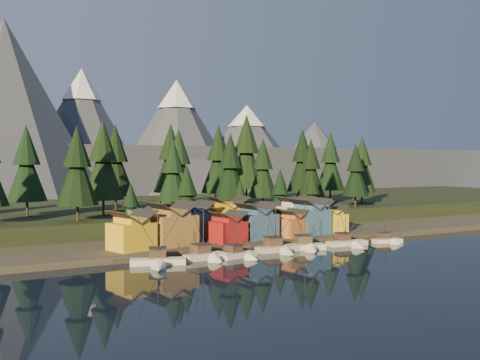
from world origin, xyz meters
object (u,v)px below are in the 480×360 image
boat_0 (158,255)px  boat_2 (242,249)px  boat_3 (279,242)px  boat_4 (307,240)px  house_front_0 (132,229)px  house_back_1 (193,219)px  boat_1 (207,249)px  boat_6 (389,236)px  house_back_0 (140,222)px  boat_5 (350,238)px  house_front_1 (172,222)px

boat_0 → boat_2: (19.54, -0.98, -0.19)m
boat_3 → boat_2: bearing=-167.1°
boat_4 → house_front_0: (-40.43, 12.80, 3.70)m
boat_2 → house_front_0: (-20.86, 14.64, 4.22)m
boat_3 → house_back_1: boat_3 is taller
boat_1 → boat_4: size_ratio=0.97×
boat_6 → house_front_0: house_front_0 is taller
boat_3 → boat_6: (33.80, -2.02, -0.63)m
house_back_0 → boat_5: bearing=-20.4°
house_back_0 → boat_2: bearing=-52.8°
boat_2 → boat_3: (11.72, 2.33, 0.45)m
boat_0 → boat_6: (65.06, -0.66, -0.37)m
boat_2 → boat_1: bearing=154.4°
house_back_0 → house_back_1: house_back_1 is taller
boat_4 → boat_5: bearing=14.8°
boat_1 → boat_6: 53.17m
boat_0 → house_back_0: boat_0 is taller
boat_0 → house_front_0: size_ratio=1.17×
boat_6 → house_back_1: (-46.83, 23.39, 4.82)m
boat_1 → boat_4: boat_4 is taller
boat_4 → house_front_0: 42.57m
boat_1 → boat_3: 19.35m
boat_3 → boat_6: bearing=-1.7°
boat_3 → boat_0: bearing=-175.8°
house_back_1 → boat_0: bearing=-136.8°
boat_3 → house_front_1: size_ratio=1.12×
house_back_0 → house_back_1: (14.05, -1.20, 0.15)m
boat_4 → boat_1: bearing=-163.9°
boat_1 → boat_0: bearing=177.3°
boat_4 → house_back_0: (-34.94, 23.07, 3.97)m
boat_2 → house_back_1: bearing=81.4°
house_front_1 → house_back_1: (8.86, 6.96, -0.34)m
boat_3 → boat_5: size_ratio=1.04×
boat_2 → boat_3: 11.96m
boat_3 → boat_4: size_ratio=1.01×
boat_2 → house_back_1: 24.19m
boat_4 → house_back_1: boat_4 is taller
boat_6 → house_front_1: (-55.69, 16.43, 5.16)m
boat_1 → house_back_0: size_ratio=1.29×
boat_1 → house_front_0: boat_1 is taller
boat_2 → house_back_1: size_ratio=1.07×
house_front_1 → boat_5: bearing=-27.9°
boat_5 → house_back_1: house_back_1 is taller
boat_3 → house_front_1: (-21.89, 14.41, 4.53)m
boat_6 → house_back_1: size_ratio=0.98×
boat_0 → house_back_0: bearing=99.0°
boat_5 → boat_6: boat_5 is taller
boat_1 → boat_2: bearing=-20.9°
boat_4 → boat_5: 13.29m
house_back_1 → boat_4: bearing=-54.3°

